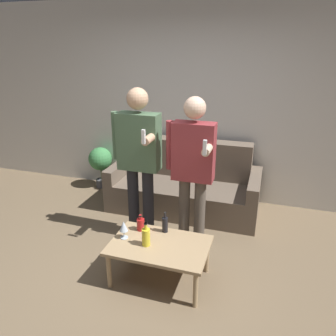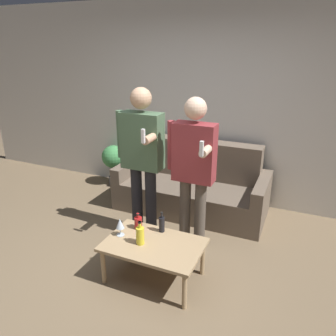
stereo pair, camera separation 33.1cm
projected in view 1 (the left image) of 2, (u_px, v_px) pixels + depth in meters
ground_plane at (131, 288)px, 3.05m from camera, size 16.00×16.00×0.00m
wall_back at (191, 104)px, 4.53m from camera, size 8.00×0.06×2.70m
couch at (185, 186)px, 4.46m from camera, size 1.97×0.85×0.90m
coffee_table at (159, 248)px, 3.04m from camera, size 0.91×0.59×0.39m
bottle_orange at (141, 224)px, 3.24m from camera, size 0.08×0.08×0.17m
bottle_green at (165, 224)px, 3.20m from camera, size 0.06×0.06×0.21m
bottle_dark at (146, 236)px, 2.98m from camera, size 0.08×0.08×0.23m
wine_glass_near at (124, 227)px, 3.08m from camera, size 0.08×0.08×0.18m
person_standing_left at (139, 154)px, 3.57m from camera, size 0.54×0.45×1.71m
person_standing_right at (193, 164)px, 3.35m from camera, size 0.51×0.43×1.66m
potted_plant at (100, 161)px, 5.05m from camera, size 0.36×0.36×0.64m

